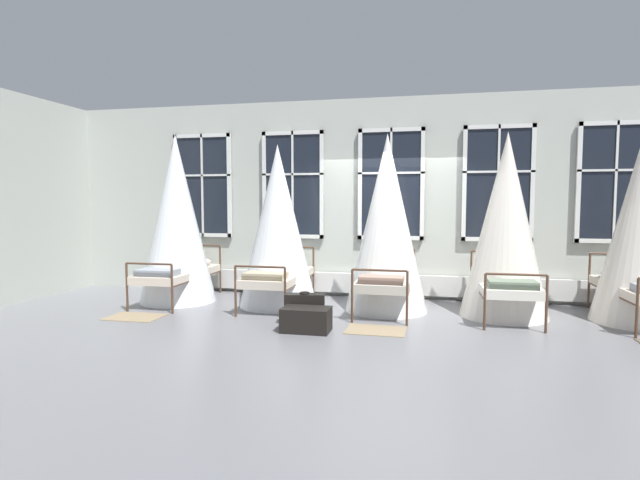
{
  "coord_description": "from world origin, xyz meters",
  "views": [
    {
      "loc": [
        0.69,
        -7.91,
        1.72
      ],
      "look_at": [
        -1.06,
        0.01,
        1.11
      ],
      "focal_mm": 28.02,
      "sensor_mm": 36.0,
      "label": 1
    }
  ],
  "objects": [
    {
      "name": "cot_fourth",
      "position": [
        1.8,
        -0.03,
        1.34
      ],
      "size": [
        1.3,
        1.9,
        2.77
      ],
      "rotation": [
        0.0,
        0.0,
        1.59
      ],
      "color": "#4C3323",
      "rests_on": "ground"
    },
    {
      "name": "cot_second",
      "position": [
        -1.77,
        -0.01,
        1.29
      ],
      "size": [
        1.3,
        1.89,
        2.67
      ],
      "rotation": [
        0.0,
        0.0,
        1.57
      ],
      "color": "#4C3323",
      "rests_on": "ground"
    },
    {
      "name": "ground",
      "position": [
        0.0,
        0.0,
        0.0
      ],
      "size": [
        22.89,
        22.89,
        0.0
      ],
      "primitive_type": "plane",
      "color": "slate"
    },
    {
      "name": "window_bank",
      "position": [
        -0.0,
        1.05,
        1.25
      ],
      "size": [
        8.41,
        0.1,
        2.96
      ],
      "color": "black",
      "rests_on": "ground"
    },
    {
      "name": "cot_first",
      "position": [
        -3.58,
        -0.04,
        1.4
      ],
      "size": [
        1.3,
        1.89,
        2.89
      ],
      "rotation": [
        0.0,
        0.0,
        1.58
      ],
      "color": "#4C3323",
      "rests_on": "ground"
    },
    {
      "name": "suitcase_dark",
      "position": [
        -1.01,
        -1.2,
        0.22
      ],
      "size": [
        0.59,
        0.3,
        0.47
      ],
      "rotation": [
        0.0,
        0.0,
        0.18
      ],
      "color": "black",
      "rests_on": "ground"
    },
    {
      "name": "rug_first",
      "position": [
        -3.62,
        -1.31,
        0.01
      ],
      "size": [
        0.81,
        0.58,
        0.01
      ],
      "primitive_type": "cube",
      "rotation": [
        0.0,
        0.0,
        0.02
      ],
      "color": "#8E7A5B",
      "rests_on": "ground"
    },
    {
      "name": "rug_third",
      "position": [
        0.0,
        -1.31,
        0.01
      ],
      "size": [
        0.81,
        0.58,
        0.01
      ],
      "primitive_type": "cube",
      "rotation": [
        0.0,
        0.0,
        -0.02
      ],
      "color": "#8E7A5B",
      "rests_on": "ground"
    },
    {
      "name": "travel_trunk",
      "position": [
        -0.9,
        -1.55,
        0.16
      ],
      "size": [
        0.64,
        0.4,
        0.32
      ],
      "primitive_type": "cube",
      "rotation": [
        0.0,
        0.0,
        0.0
      ],
      "color": "black",
      "rests_on": "ground"
    },
    {
      "name": "back_wall_with_windows",
      "position": [
        0.0,
        1.17,
        1.79
      ],
      "size": [
        12.45,
        0.1,
        3.58
      ],
      "primitive_type": "cube",
      "color": "#B2B7AD",
      "rests_on": "ground"
    },
    {
      "name": "cot_third",
      "position": [
        0.02,
        -0.01,
        1.35
      ],
      "size": [
        1.3,
        1.9,
        2.79
      ],
      "rotation": [
        0.0,
        0.0,
        1.55
      ],
      "color": "#4C3323",
      "rests_on": "ground"
    }
  ]
}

